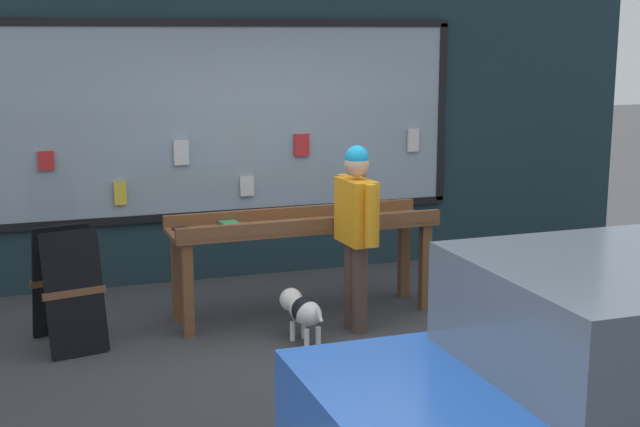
{
  "coord_description": "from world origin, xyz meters",
  "views": [
    {
      "loc": [
        -2.37,
        -6.64,
        2.55
      ],
      "look_at": [
        0.09,
        0.61,
        0.98
      ],
      "focal_mm": 50.0,
      "sensor_mm": 36.0,
      "label": 1
    }
  ],
  "objects_px": {
    "small_dog": "(302,310)",
    "sandwich_board_sign": "(67,287)",
    "display_table_main": "(304,234)",
    "person_browsing": "(356,225)"
  },
  "relations": [
    {
      "from": "display_table_main",
      "to": "sandwich_board_sign",
      "type": "bearing_deg",
      "value": -175.92
    },
    {
      "from": "sandwich_board_sign",
      "to": "small_dog",
      "type": "bearing_deg",
      "value": -28.28
    },
    {
      "from": "person_browsing",
      "to": "sandwich_board_sign",
      "type": "distance_m",
      "value": 2.45
    },
    {
      "from": "display_table_main",
      "to": "person_browsing",
      "type": "xyz_separation_m",
      "value": [
        0.3,
        -0.54,
        0.17
      ]
    },
    {
      "from": "display_table_main",
      "to": "small_dog",
      "type": "height_order",
      "value": "display_table_main"
    },
    {
      "from": "small_dog",
      "to": "sandwich_board_sign",
      "type": "relative_size",
      "value": 0.59
    },
    {
      "from": "display_table_main",
      "to": "small_dog",
      "type": "distance_m",
      "value": 0.87
    },
    {
      "from": "small_dog",
      "to": "sandwich_board_sign",
      "type": "xyz_separation_m",
      "value": [
        -1.85,
        0.54,
        0.22
      ]
    },
    {
      "from": "person_browsing",
      "to": "small_dog",
      "type": "relative_size",
      "value": 2.75
    },
    {
      "from": "small_dog",
      "to": "sandwich_board_sign",
      "type": "bearing_deg",
      "value": 60.42
    }
  ]
}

